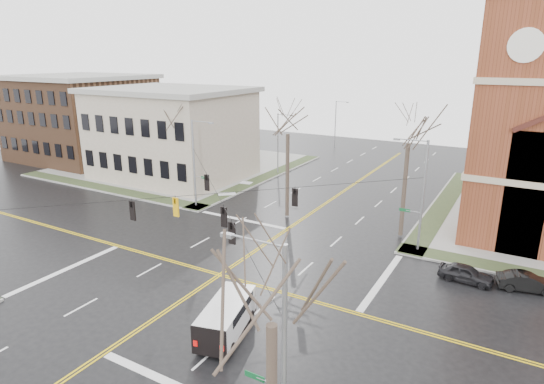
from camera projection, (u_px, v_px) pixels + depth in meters
The scene contains 19 objects.
ground at pixel (220, 275), 33.06m from camera, with size 120.00×120.00×0.00m, color black.
sidewalks at pixel (220, 274), 33.03m from camera, with size 80.00×80.00×0.17m.
road_markings at pixel (220, 275), 33.05m from camera, with size 100.00×100.00×0.01m.
civic_building_a at pixel (172, 135), 58.58m from camera, with size 18.00×14.00×11.00m, color #A1927F.
civic_building_b at pixel (81, 119), 69.64m from camera, with size 18.00×16.00×12.00m, color brown.
signal_pole_ne at pixel (421, 193), 35.79m from camera, with size 2.75×0.22×9.00m.
signal_pole_nw at pixel (195, 161), 46.59m from camera, with size 2.75×0.22×9.00m.
signal_pole_se at pixel (280, 349), 16.68m from camera, with size 2.75×0.22×9.00m.
span_wires at pixel (217, 193), 31.28m from camera, with size 23.02×23.02×0.03m.
traffic_signals at pixel (211, 206), 30.94m from camera, with size 8.21×8.26×1.30m.
streetlight_north_a at pixel (279, 141), 60.11m from camera, with size 2.30×0.20×8.00m.
streetlight_north_b at pixel (336, 123), 76.72m from camera, with size 2.30×0.20×8.00m.
cargo_van at pixel (228, 314), 25.91m from camera, with size 3.17×5.41×1.94m.
parked_car_a at pixel (466, 273), 31.92m from camera, with size 1.47×3.65×1.25m, color black.
parked_car_b at pixel (527, 282), 30.68m from camera, with size 1.31×3.77×1.24m, color black.
tree_nw_far at pixel (179, 122), 48.68m from camera, with size 4.00×4.00×11.72m.
tree_nw_near at pixel (288, 128), 42.51m from camera, with size 4.00×4.00×12.15m.
tree_ne at pixel (409, 137), 37.54m from camera, with size 4.00×4.00×12.24m.
tree_se at pixel (272, 311), 13.72m from camera, with size 4.00×4.00×10.87m.
Camera 1 is at (18.20, -24.06, 15.28)m, focal length 30.00 mm.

